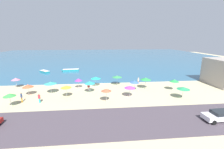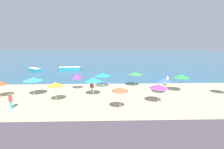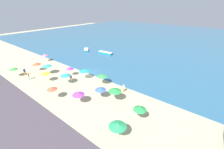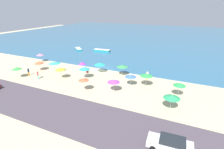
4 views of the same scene
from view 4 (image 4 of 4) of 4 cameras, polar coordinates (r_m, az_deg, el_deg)
ground_plane at (r=41.00m, az=-3.44°, el=1.81°), size 160.00×160.00×0.00m
sea at (r=91.90m, az=13.23°, el=12.24°), size 150.00×110.00×0.05m
coastal_road at (r=27.92m, az=-21.27°, el=-9.52°), size 80.00×8.00×0.06m
beach_umbrella_0 at (r=35.93m, az=-16.55°, el=1.79°), size 1.95×1.95×2.47m
beach_umbrella_1 at (r=39.84m, az=-18.23°, el=3.67°), size 2.44×2.44×2.58m
beach_umbrella_2 at (r=49.06m, az=-22.48°, el=6.07°), size 1.79×1.79×2.40m
beach_umbrella_3 at (r=29.13m, az=0.50°, el=-2.11°), size 2.09×2.09×2.39m
beach_umbrella_4 at (r=35.01m, az=-8.97°, el=2.05°), size 2.16×2.16×2.58m
beach_umbrella_5 at (r=25.44m, az=18.95°, el=-6.89°), size 2.29×2.29×2.42m
beach_umbrella_6 at (r=31.61m, az=11.19°, el=-0.10°), size 2.28×2.28×2.63m
beach_umbrella_7 at (r=29.49m, az=-9.26°, el=-1.56°), size 1.77×1.77×2.61m
beach_umbrella_8 at (r=39.74m, az=-28.70°, el=1.81°), size 1.85×1.85×2.48m
beach_umbrella_9 at (r=42.50m, az=-22.75°, el=3.66°), size 2.07×2.07×2.30m
beach_umbrella_10 at (r=31.68m, az=6.10°, el=-0.48°), size 2.04×2.04×2.23m
beach_umbrella_11 at (r=36.21m, az=3.35°, el=2.76°), size 2.31×2.31×2.41m
beach_umbrella_12 at (r=37.86m, az=-4.04°, el=3.48°), size 2.34×2.34×2.37m
beach_umbrella_13 at (r=29.45m, az=21.19°, el=-3.00°), size 1.92×1.92×2.57m
beach_umbrella_14 at (r=38.94m, az=-9.73°, el=3.66°), size 1.72×1.72×2.40m
bather_0 at (r=40.59m, az=-25.64°, el=0.97°), size 0.30×0.56×1.78m
bather_1 at (r=37.97m, az=-23.08°, el=-0.02°), size 0.53×0.35×1.70m
bather_2 at (r=36.76m, az=-8.05°, el=0.81°), size 0.54×0.33×1.64m
bather_3 at (r=35.51m, az=11.46°, el=-0.11°), size 0.46×0.40×1.68m
parked_car_1 at (r=19.74m, az=18.49°, el=-20.60°), size 4.55×2.04×1.42m
skiff_nearshore at (r=60.24m, az=-10.95°, el=8.18°), size 3.93×3.78×0.63m
skiff_offshore at (r=57.14m, az=-3.35°, el=7.85°), size 5.78×1.94×0.68m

